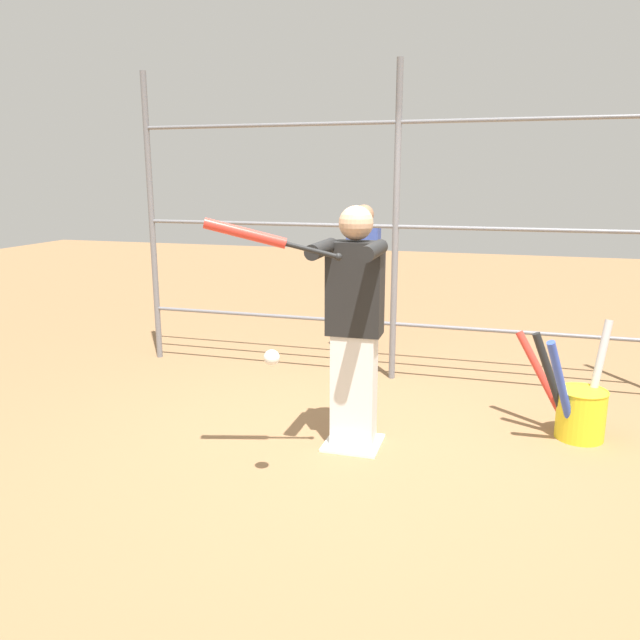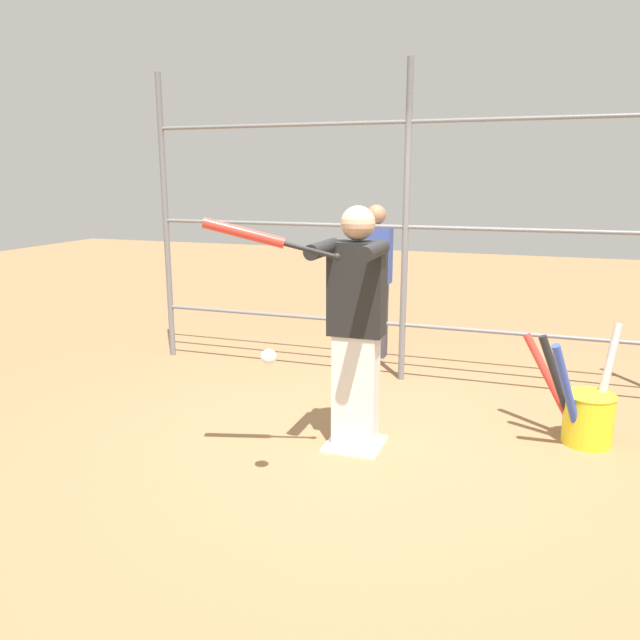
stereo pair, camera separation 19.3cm
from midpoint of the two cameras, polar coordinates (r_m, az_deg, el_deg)
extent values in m
plane|color=olive|center=(4.65, 1.84, -11.29)|extent=(24.00, 24.00, 0.00)
cube|color=white|center=(4.64, 1.84, -11.17)|extent=(0.40, 0.40, 0.02)
cylinder|color=slate|center=(5.81, 5.99, 8.49)|extent=(0.06, 0.06, 2.92)
cylinder|color=slate|center=(6.75, -15.93, 8.70)|extent=(0.06, 0.06, 2.92)
cylinder|color=slate|center=(5.96, 5.78, -0.35)|extent=(5.07, 0.04, 0.04)
cylinder|color=slate|center=(5.81, 5.99, 8.49)|extent=(5.07, 0.04, 0.04)
cylinder|color=slate|center=(5.82, 6.21, 17.55)|extent=(5.07, 0.04, 0.04)
cube|color=silver|center=(4.49, 1.88, -6.45)|extent=(0.31, 0.20, 0.83)
cube|color=black|center=(4.30, 1.95, 2.88)|extent=(0.38, 0.22, 0.65)
sphere|color=tan|center=(4.25, 2.00, 8.85)|extent=(0.23, 0.23, 0.23)
cylinder|color=black|center=(4.00, 3.54, 6.37)|extent=(0.10, 0.46, 0.10)
cylinder|color=black|center=(4.08, -1.18, 6.53)|extent=(0.10, 0.46, 0.10)
sphere|color=black|center=(3.82, 0.24, 5.78)|extent=(0.05, 0.05, 0.05)
cylinder|color=black|center=(3.81, -2.18, 6.38)|extent=(0.32, 0.15, 0.11)
cylinder|color=red|center=(3.80, -8.31, 7.84)|extent=(0.49, 0.24, 0.19)
sphere|color=white|center=(3.73, -5.92, -3.45)|extent=(0.10, 0.10, 0.10)
cylinder|color=yellow|center=(5.03, 21.72, -8.03)|extent=(0.35, 0.35, 0.37)
torus|color=yellow|center=(4.97, 21.90, -6.02)|extent=(0.36, 0.36, 0.01)
cylinder|color=#B2B2B7|center=(5.08, 22.99, -4.72)|extent=(0.20, 0.23, 0.85)
cylinder|color=black|center=(4.91, 19.46, -5.49)|extent=(0.35, 0.09, 0.77)
cylinder|color=red|center=(5.07, 18.77, -5.25)|extent=(0.48, 0.29, 0.72)
cylinder|color=#334CB2|center=(4.76, 20.21, -6.08)|extent=(0.31, 0.35, 0.79)
cube|color=#3F3F47|center=(6.74, 3.07, 0.07)|extent=(0.27, 0.17, 0.81)
cube|color=#334799|center=(6.61, 3.15, 6.04)|extent=(0.34, 0.18, 0.60)
sphere|color=#9E7051|center=(6.58, 3.19, 9.60)|extent=(0.21, 0.21, 0.21)
camera|label=1|loc=(0.10, -91.35, -0.31)|focal=35.00mm
camera|label=2|loc=(0.10, 88.65, 0.31)|focal=35.00mm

